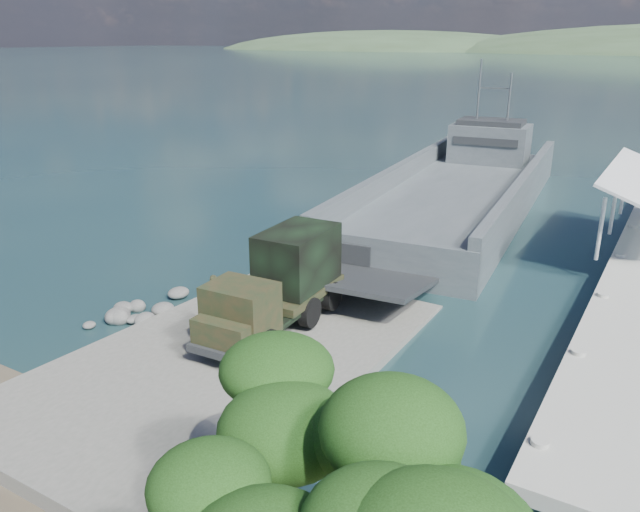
{
  "coord_description": "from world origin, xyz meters",
  "views": [
    {
      "loc": [
        13.6,
        -17.38,
        11.75
      ],
      "look_at": [
        -0.36,
        6.0,
        2.17
      ],
      "focal_mm": 35.0,
      "sensor_mm": 36.0,
      "label": 1
    }
  ],
  "objects_px": {
    "soldier": "(216,307)",
    "overhang_tree": "(326,469)",
    "military_truck": "(280,283)",
    "landing_craft": "(457,200)"
  },
  "relations": [
    {
      "from": "soldier",
      "to": "landing_craft",
      "type": "bearing_deg",
      "value": 46.87
    },
    {
      "from": "military_truck",
      "to": "soldier",
      "type": "relative_size",
      "value": 4.31
    },
    {
      "from": "landing_craft",
      "to": "soldier",
      "type": "bearing_deg",
      "value": -99.87
    },
    {
      "from": "soldier",
      "to": "military_truck",
      "type": "bearing_deg",
      "value": -1.48
    },
    {
      "from": "military_truck",
      "to": "overhang_tree",
      "type": "bearing_deg",
      "value": -55.19
    },
    {
      "from": "military_truck",
      "to": "soldier",
      "type": "height_order",
      "value": "military_truck"
    },
    {
      "from": "soldier",
      "to": "overhang_tree",
      "type": "height_order",
      "value": "overhang_tree"
    },
    {
      "from": "overhang_tree",
      "to": "military_truck",
      "type": "bearing_deg",
      "value": 127.51
    },
    {
      "from": "soldier",
      "to": "overhang_tree",
      "type": "xyz_separation_m",
      "value": [
        11.11,
        -10.16,
        3.44
      ]
    },
    {
      "from": "landing_craft",
      "to": "military_truck",
      "type": "bearing_deg",
      "value": -94.87
    }
  ]
}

